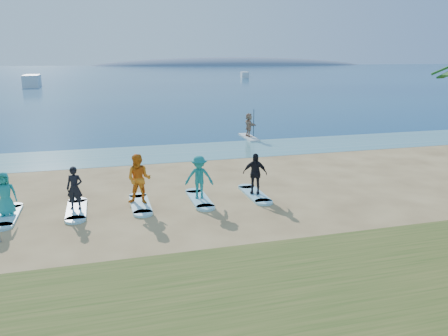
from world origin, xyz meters
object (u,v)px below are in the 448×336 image
object	(u,v)px
surfboard_3	(199,199)
student_4	(255,173)
boat_offshore_a	(33,87)
student_1	(75,188)
surfboard_2	(140,204)
paddleboarder	(249,125)
surfboard_1	(77,210)
paddleboard	(249,137)
surfboard_4	(255,194)
boat_offshore_b	(245,78)
student_2	(139,179)
student_0	(5,194)
surfboard_0	(8,216)
student_3	(199,177)

from	to	relation	value
surfboard_3	student_4	bearing A→B (deg)	0.00
boat_offshore_a	student_1	xyz separation A→B (m)	(10.99, -75.91, 0.88)
surfboard_2	surfboard_3	size ratio (longest dim) A/B	1.00
paddleboarder	surfboard_1	bearing A→B (deg)	133.84
paddleboard	surfboard_4	xyz separation A→B (m)	(-4.02, -12.36, -0.01)
boat_offshore_b	student_2	distance (m)	108.36
student_0	surfboard_4	distance (m)	9.24
student_1	surfboard_4	size ratio (longest dim) A/B	0.72
surfboard_0	surfboard_4	xyz separation A→B (m)	(9.20, 0.00, 0.00)
surfboard_0	surfboard_4	size ratio (longest dim) A/B	1.00
boat_offshore_a	student_2	distance (m)	77.07
student_0	paddleboard	bearing A→B (deg)	39.34
boat_offshore_b	surfboard_1	world-z (taller)	boat_offshore_b
student_1	surfboard_3	distance (m)	4.68
surfboard_1	student_4	xyz separation A→B (m)	(6.90, 0.00, 0.87)
student_3	surfboard_4	size ratio (longest dim) A/B	0.77
paddleboarder	surfboard_4	xyz separation A→B (m)	(-4.02, -12.36, -0.88)
paddleboard	surfboard_0	bearing A→B (deg)	-134.94
surfboard_2	student_2	distance (m)	0.99
surfboard_3	student_3	xyz separation A→B (m)	(0.00, 0.00, 0.89)
paddleboarder	student_0	bearing A→B (deg)	128.37
student_0	student_1	bearing A→B (deg)	-3.72
boat_offshore_a	student_4	bearing A→B (deg)	-79.00
surfboard_3	student_3	bearing A→B (deg)	0.00
surfboard_0	paddleboarder	bearing A→B (deg)	43.06
paddleboarder	boat_offshore_b	bearing A→B (deg)	-23.08
student_0	surfboard_2	xyz separation A→B (m)	(4.60, 0.00, -0.82)
surfboard_2	student_3	bearing A→B (deg)	0.00
boat_offshore_a	student_1	size ratio (longest dim) A/B	5.36
boat_offshore_a	student_1	distance (m)	76.70
student_2	student_0	bearing A→B (deg)	-159.74
paddleboard	surfboard_2	distance (m)	15.07
paddleboarder	surfboard_0	xyz separation A→B (m)	(-13.23, -12.36, -0.88)
surfboard_1	surfboard_4	world-z (taller)	same
student_3	student_0	bearing A→B (deg)	-164.51
paddleboard	student_4	bearing A→B (deg)	-106.04
surfboard_2	student_2	world-z (taller)	student_2
surfboard_2	surfboard_3	distance (m)	2.30
surfboard_4	student_4	world-z (taller)	student_4
surfboard_0	surfboard_2	size ratio (longest dim) A/B	1.00
surfboard_2	surfboard_4	xyz separation A→B (m)	(4.60, 0.00, 0.00)
paddleboard	boat_offshore_b	xyz separation A→B (m)	(29.60, 89.02, -0.06)
surfboard_0	student_4	size ratio (longest dim) A/B	1.33
student_1	boat_offshore_a	bearing A→B (deg)	114.15
surfboard_0	student_4	world-z (taller)	student_4
surfboard_1	surfboard_0	bearing A→B (deg)	180.00
student_4	boat_offshore_b	bearing A→B (deg)	95.94
student_4	surfboard_2	bearing A→B (deg)	-155.71
paddleboard	boat_offshore_b	world-z (taller)	boat_offshore_b
surfboard_4	student_4	bearing A→B (deg)	0.00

